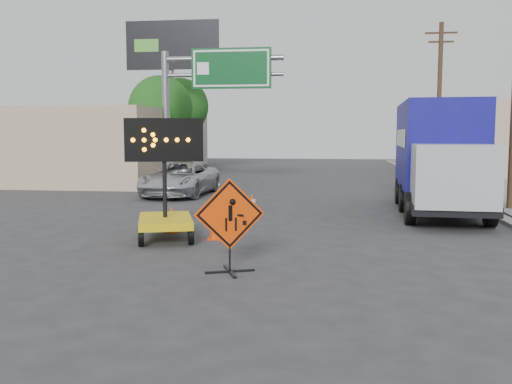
% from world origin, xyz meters
% --- Properties ---
extents(ground, '(100.00, 100.00, 0.00)m').
position_xyz_m(ground, '(0.00, 0.00, 0.00)').
color(ground, '#2D2D30').
rests_on(ground, ground).
extents(curb_right, '(0.40, 60.00, 0.12)m').
position_xyz_m(curb_right, '(7.20, 15.00, 0.06)').
color(curb_right, gray).
rests_on(curb_right, ground).
extents(sidewalk_right, '(4.00, 60.00, 0.15)m').
position_xyz_m(sidewalk_right, '(9.50, 15.00, 0.07)').
color(sidewalk_right, gray).
rests_on(sidewalk_right, ground).
extents(storefront_left_near, '(14.00, 10.00, 4.00)m').
position_xyz_m(storefront_left_near, '(-14.00, 20.00, 2.00)').
color(storefront_left_near, tan).
rests_on(storefront_left_near, ground).
extents(storefront_left_far, '(12.00, 10.00, 4.40)m').
position_xyz_m(storefront_left_far, '(-15.00, 34.00, 2.20)').
color(storefront_left_far, '#A39888').
rests_on(storefront_left_far, ground).
extents(building_right_far, '(10.00, 14.00, 4.60)m').
position_xyz_m(building_right_far, '(13.00, 30.00, 2.30)').
color(building_right_far, tan).
rests_on(building_right_far, ground).
extents(highway_gantry, '(6.18, 0.38, 6.90)m').
position_xyz_m(highway_gantry, '(-4.43, 17.96, 5.07)').
color(highway_gantry, slate).
rests_on(highway_gantry, ground).
extents(billboard, '(6.10, 0.54, 9.85)m').
position_xyz_m(billboard, '(-8.35, 25.87, 7.35)').
color(billboard, slate).
rests_on(billboard, ground).
extents(utility_pole_far, '(1.80, 0.26, 9.00)m').
position_xyz_m(utility_pole_far, '(8.00, 24.00, 4.68)').
color(utility_pole_far, '#45321D').
rests_on(utility_pole_far, ground).
extents(tree_left_near, '(3.71, 3.71, 6.03)m').
position_xyz_m(tree_left_near, '(-8.00, 22.00, 4.16)').
color(tree_left_near, '#45321D').
rests_on(tree_left_near, ground).
extents(tree_left_far, '(4.10, 4.10, 6.66)m').
position_xyz_m(tree_left_far, '(-9.00, 30.00, 4.60)').
color(tree_left_far, '#45321D').
rests_on(tree_left_far, ground).
extents(construction_sign, '(1.31, 0.94, 1.85)m').
position_xyz_m(construction_sign, '(-0.04, 0.40, 0.97)').
color(construction_sign, black).
rests_on(construction_sign, ground).
extents(arrow_board, '(1.90, 2.46, 3.08)m').
position_xyz_m(arrow_board, '(-2.28, 3.55, 0.69)').
color(arrow_board, '#DCB70C').
rests_on(arrow_board, ground).
extents(pickup_truck, '(2.67, 5.39, 1.47)m').
position_xyz_m(pickup_truck, '(-4.64, 13.72, 0.73)').
color(pickup_truck, silver).
rests_on(pickup_truck, ground).
extents(box_truck, '(2.85, 8.03, 3.76)m').
position_xyz_m(box_truck, '(5.49, 9.49, 1.71)').
color(box_truck, black).
rests_on(box_truck, ground).
extents(cone_a, '(0.36, 0.36, 0.66)m').
position_xyz_m(cone_a, '(-1.05, 3.76, 0.33)').
color(cone_a, '#DF3C04').
rests_on(cone_a, ground).
extents(cone_b, '(0.46, 0.46, 0.72)m').
position_xyz_m(cone_b, '(-2.44, 4.71, 0.36)').
color(cone_b, '#DF3C04').
rests_on(cone_b, ground).
extents(cone_c, '(0.51, 0.51, 0.76)m').
position_xyz_m(cone_c, '(-0.68, 8.04, 0.38)').
color(cone_c, '#DF3C04').
rests_on(cone_c, ground).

